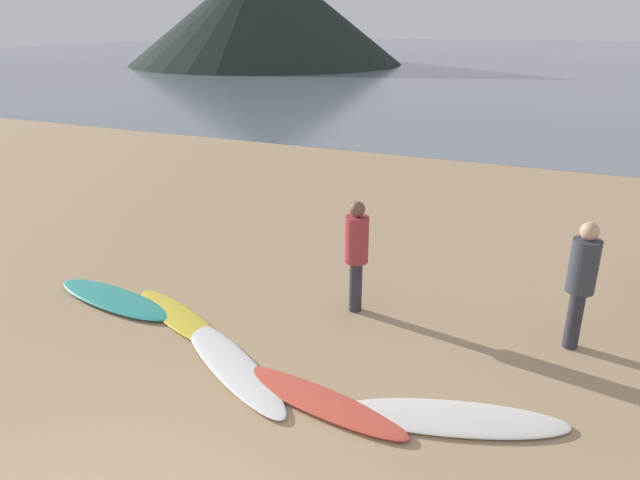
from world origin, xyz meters
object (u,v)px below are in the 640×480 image
surfboard_1 (179,317)px  person_1 (582,276)px  surfboard_0 (114,299)px  surfboard_3 (317,400)px  person_0 (357,248)px  surfboard_2 (231,364)px  surfboard_4 (451,418)px

surfboard_1 → person_1: bearing=41.1°
surfboard_0 → person_1: person_1 is taller
surfboard_3 → person_0: (-0.38, 2.14, 0.90)m
surfboard_3 → surfboard_0: bearing=176.2°
surfboard_2 → surfboard_4: 2.57m
surfboard_0 → person_0: 3.61m
surfboard_2 → person_0: person_0 is taller
surfboard_2 → person_0: 2.28m
surfboard_3 → surfboard_1: bearing=170.6°
surfboard_0 → surfboard_3: size_ratio=1.02×
surfboard_1 → person_0: 2.60m
surfboard_0 → surfboard_2: size_ratio=0.92×
person_1 → surfboard_0: bearing=-155.7°
person_0 → person_1: (2.80, 0.19, 0.03)m
surfboard_2 → surfboard_3: size_ratio=1.11×
surfboard_1 → person_1: 5.19m
surfboard_2 → person_1: bearing=62.8°
person_1 → person_0: bearing=-164.6°
surfboard_0 → person_0: bearing=29.3°
surfboard_2 → person_0: (0.82, 1.93, 0.90)m
surfboard_2 → person_0: bearing=99.4°
surfboard_4 → person_0: person_0 is taller
person_0 → person_1: bearing=115.7°
surfboard_0 → surfboard_4: (5.04, -0.66, -0.01)m
surfboard_3 → person_0: person_0 is taller
surfboard_0 → surfboard_1: size_ratio=1.06×
surfboard_1 → surfboard_2: 1.47m
surfboard_3 → person_0: size_ratio=1.37×
surfboard_4 → person_1: bearing=45.7°
surfboard_0 → surfboard_3: surfboard_0 is taller
surfboard_4 → person_1: 2.47m
surfboard_3 → person_0: 2.35m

